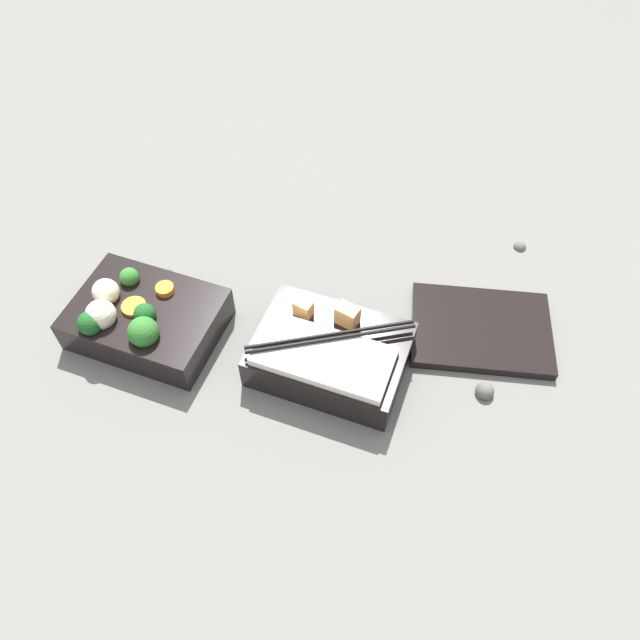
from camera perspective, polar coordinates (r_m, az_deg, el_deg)
The scene contains 7 objects.
ground_plane at distance 0.85m, azimuth -7.14°, elevation -3.15°, with size 3.00×3.00×0.00m, color slate.
bento_tray_vegetable at distance 0.88m, azimuth -15.90°, elevation 0.18°, with size 0.19×0.14×0.08m.
bento_tray_rice at distance 0.81m, azimuth 0.87°, elevation -3.13°, with size 0.19×0.14×0.08m.
bento_lid at distance 0.89m, azimuth 14.49°, elevation -0.84°, with size 0.19×0.14×0.01m, color black.
pebble_0 at distance 0.96m, azimuth -13.85°, elevation 4.06°, with size 0.02×0.02×0.02m, color #595651.
pebble_1 at distance 0.84m, azimuth 14.83°, elevation -6.31°, with size 0.02×0.02×0.02m, color #595651.
pebble_2 at distance 1.02m, azimuth 17.84°, elevation 6.53°, with size 0.02×0.02×0.02m, color #595651.
Camera 1 is at (0.26, -0.41, 0.70)m, focal length 35.00 mm.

